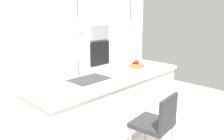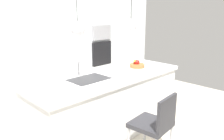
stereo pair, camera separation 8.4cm
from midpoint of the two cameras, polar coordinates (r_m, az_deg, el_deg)
The scene contains 11 objects.
floor at distance 3.90m, azimuth -0.45°, elevation -14.68°, with size 6.60×6.60×0.00m, color beige.
back_wall at distance 4.77m, azimuth -14.50°, elevation 6.83°, with size 6.00×0.10×2.60m, color white.
kitchen_island at distance 3.69m, azimuth -0.46°, elevation -8.18°, with size 2.54×0.94×0.95m.
sink_basin at distance 3.30m, azimuth -4.99°, elevation -2.32°, with size 0.56×0.40×0.02m, color #2D2D30.
faucet at distance 3.42m, azimuth -7.32°, elevation 0.80°, with size 0.02×0.17×0.22m.
fruit_bowl at distance 3.98m, azimuth 6.73°, elevation 1.39°, with size 0.25×0.25×0.14m.
microwave at distance 5.47m, azimuth -2.20°, elevation 9.28°, with size 0.54×0.08×0.34m, color #9E9EA3.
oven at distance 5.54m, azimuth -2.15°, elevation 4.12°, with size 0.56×0.08×0.56m, color black.
chair_near at distance 3.11m, azimuth 11.47°, elevation -12.58°, with size 0.51×0.52×0.88m.
pendant_light_left at distance 3.07m, azimuth -7.71°, elevation 10.01°, with size 0.20×0.20×0.80m.
pendant_light_right at distance 3.79m, azimuth 5.34°, elevation 10.92°, with size 0.20×0.20×0.80m.
Camera 2 is at (-2.33, -2.48, 1.90)m, focal length 37.03 mm.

